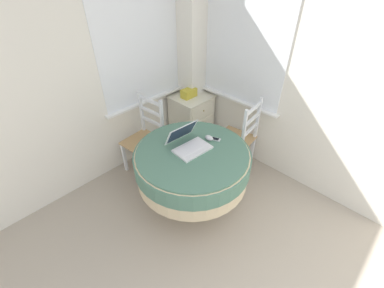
# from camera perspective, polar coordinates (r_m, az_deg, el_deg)

# --- Properties ---
(corner_room_shell) EXTENTS (4.35, 5.12, 2.55)m
(corner_room_shell) POSITION_cam_1_polar(r_m,az_deg,el_deg) (2.35, 6.13, 11.47)
(corner_room_shell) COLOR white
(corner_room_shell) RESTS_ON ground_plane
(round_dining_table) EXTENTS (1.15, 1.15, 0.74)m
(round_dining_table) POSITION_cam_1_polar(r_m,az_deg,el_deg) (2.57, 0.05, -4.32)
(round_dining_table) COLOR #4C3D2D
(round_dining_table) RESTS_ON ground_plane
(laptop) EXTENTS (0.37, 0.36, 0.22)m
(laptop) POSITION_cam_1_polar(r_m,az_deg,el_deg) (2.50, -0.77, 0.20)
(laptop) COLOR silver
(laptop) RESTS_ON round_dining_table
(computer_mouse) EXTENTS (0.06, 0.09, 0.05)m
(computer_mouse) POSITION_cam_1_polar(r_m,az_deg,el_deg) (2.61, 3.81, 1.36)
(computer_mouse) COLOR silver
(computer_mouse) RESTS_ON round_dining_table
(cell_phone) EXTENTS (0.09, 0.12, 0.01)m
(cell_phone) POSITION_cam_1_polar(r_m,az_deg,el_deg) (2.63, 5.13, 1.11)
(cell_phone) COLOR #B2B7BC
(cell_phone) RESTS_ON round_dining_table
(dining_chair_near_back_window) EXTENTS (0.45, 0.44, 0.97)m
(dining_chair_near_back_window) POSITION_cam_1_polar(r_m,az_deg,el_deg) (3.19, -10.28, 1.23)
(dining_chair_near_back_window) COLOR tan
(dining_chair_near_back_window) RESTS_ON ground_plane
(dining_chair_near_right_window) EXTENTS (0.46, 0.46, 0.97)m
(dining_chair_near_right_window) POSITION_cam_1_polar(r_m,az_deg,el_deg) (3.19, 10.28, 1.24)
(dining_chair_near_right_window) COLOR tan
(dining_chair_near_right_window) RESTS_ON ground_plane
(corner_cabinet) EXTENTS (0.50, 0.48, 0.71)m
(corner_cabinet) POSITION_cam_1_polar(r_m,az_deg,el_deg) (3.71, -0.14, 5.65)
(corner_cabinet) COLOR silver
(corner_cabinet) RESTS_ON ground_plane
(storage_box) EXTENTS (0.20, 0.12, 0.11)m
(storage_box) POSITION_cam_1_polar(r_m,az_deg,el_deg) (3.49, -0.71, 11.25)
(storage_box) COLOR gold
(storage_box) RESTS_ON corner_cabinet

